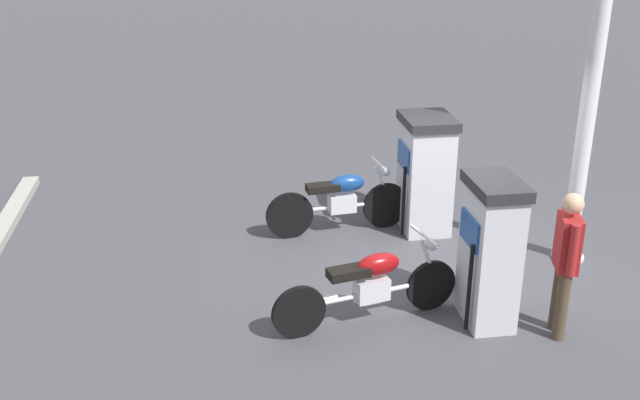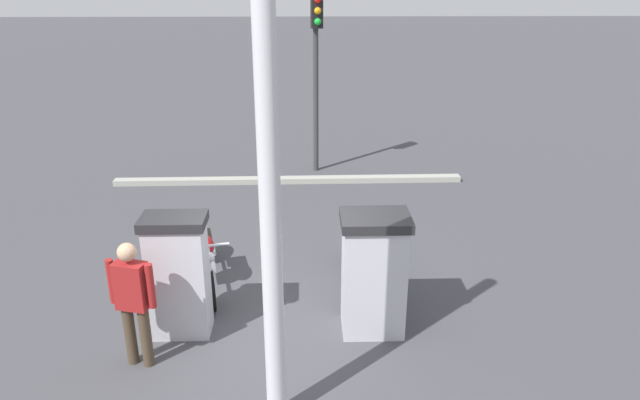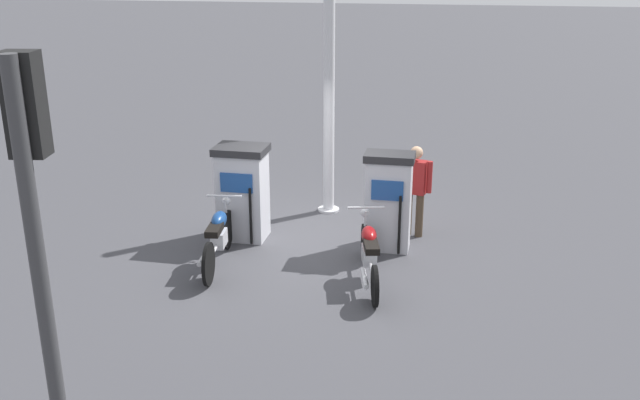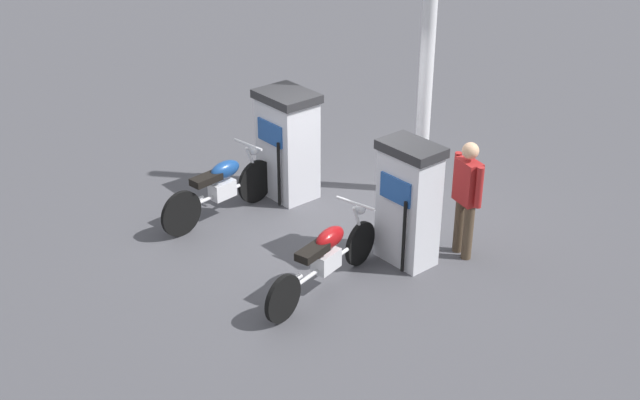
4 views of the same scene
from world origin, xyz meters
TOP-DOWN VIEW (x-y plane):
  - ground_plane at (0.00, 0.00)m, footprint 120.00×120.00m
  - fuel_pump_near at (-0.10, -1.22)m, footprint 0.70×0.85m
  - fuel_pump_far at (-0.10, 1.22)m, footprint 0.55×0.79m
  - motorcycle_near_pump at (1.04, -1.26)m, footprint 1.99×0.56m
  - motorcycle_far_pump at (1.13, 1.08)m, footprint 2.08×0.70m
  - attendant_person at (-0.75, 1.59)m, footprint 0.28×0.57m
  - canopy_support_pole at (-1.68, -0.05)m, footprint 0.40×0.40m

SIDE VIEW (x-z plane):
  - ground_plane at x=0.00m, z-range 0.00..0.00m
  - motorcycle_far_pump at x=1.13m, z-range -0.01..0.92m
  - motorcycle_near_pump at x=1.04m, z-range 0.00..0.96m
  - fuel_pump_near at x=-0.10m, z-range 0.01..1.61m
  - fuel_pump_far at x=-0.10m, z-range 0.01..1.62m
  - attendant_person at x=-0.75m, z-range 0.11..1.68m
  - canopy_support_pole at x=-1.68m, z-range -0.08..4.48m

